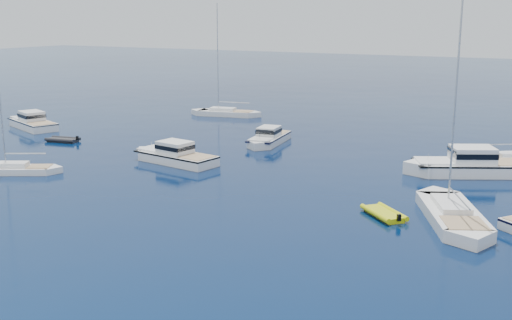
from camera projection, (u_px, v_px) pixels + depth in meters
The scene contains 10 objects.
motor_cruiser_centre at pixel (174, 162), 60.00m from camera, with size 3.07×10.04×2.64m, color white, non-canonical shape.
motor_cruiser_far_l at pixel (32, 128), 78.33m from camera, with size 3.15×10.29×2.70m, color white, non-canonical shape.
motor_cruiser_distant at pixel (468, 174), 55.49m from camera, with size 3.67×12.00×3.15m, color white, non-canonical shape.
motor_cruiser_horizon at pixel (268, 144), 68.72m from camera, with size 2.74×8.96×2.35m, color silver, non-canonical shape.
sailboat_mid_r at pixel (452, 221), 42.99m from camera, with size 3.26×12.54×18.44m, color white, non-canonical shape.
sailboat_mid_l at pixel (16, 173), 55.94m from camera, with size 2.26×8.69×12.77m, color white, non-canonical shape.
sailboat_centre at pixel (509, 163), 59.83m from camera, with size 2.38×9.16×13.46m, color white, non-canonical shape.
sailboat_far_l at pixel (226, 116), 87.83m from camera, with size 2.80×10.77×15.84m, color white, non-canonical shape.
tender_yellow at pixel (384, 216), 43.87m from camera, with size 2.11×3.89×0.95m, color #C8CF0C, non-canonical shape.
tender_grey_far at pixel (63, 142), 69.79m from camera, with size 2.05×3.75×0.95m, color black, non-canonical shape.
Camera 1 is at (22.41, -17.87, 13.66)m, focal length 44.31 mm.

